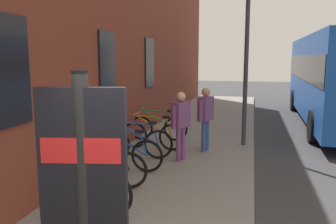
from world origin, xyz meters
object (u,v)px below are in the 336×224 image
at_px(bicycle_far_end, 102,168).
at_px(bicycle_end_of_row, 137,143).
at_px(bicycle_beside_lamp, 124,153).
at_px(street_lamp, 247,37).
at_px(bicycle_by_door, 90,185).
at_px(bicycle_nearest_sign, 153,135).
at_px(transit_info_sign, 84,197).
at_px(pedestrian_crossing_street, 206,113).
at_px(bicycle_leaning_wall, 159,127).
at_px(pedestrian_near_bus, 181,119).

distance_m(bicycle_far_end, bicycle_end_of_row, 1.98).
relative_size(bicycle_beside_lamp, street_lamp, 0.35).
distance_m(bicycle_by_door, bicycle_nearest_sign, 3.82).
distance_m(bicycle_by_door, street_lamp, 6.04).
relative_size(bicycle_nearest_sign, transit_info_sign, 0.74).
bearing_deg(bicycle_beside_lamp, pedestrian_crossing_street, -36.61).
height_order(bicycle_leaning_wall, pedestrian_crossing_street, pedestrian_crossing_street).
xyz_separation_m(bicycle_by_door, pedestrian_near_bus, (2.99, -0.92, 0.63)).
bearing_deg(bicycle_by_door, bicycle_nearest_sign, -0.02).
xyz_separation_m(bicycle_nearest_sign, pedestrian_crossing_street, (0.14, -1.39, 0.64)).
height_order(bicycle_beside_lamp, street_lamp, street_lamp).
height_order(bicycle_beside_lamp, bicycle_nearest_sign, same).
xyz_separation_m(bicycle_far_end, pedestrian_near_bus, (2.11, -1.09, 0.63)).
xyz_separation_m(bicycle_far_end, transit_info_sign, (-4.04, -1.71, 1.21)).
height_order(bicycle_end_of_row, street_lamp, street_lamp).
bearing_deg(street_lamp, bicycle_beside_lamp, 140.09).
distance_m(bicycle_leaning_wall, pedestrian_crossing_street, 1.87).
distance_m(bicycle_by_door, transit_info_sign, 3.72).
height_order(pedestrian_near_bus, street_lamp, street_lamp).
distance_m(bicycle_leaning_wall, transit_info_sign, 8.28).
height_order(bicycle_far_end, transit_info_sign, transit_info_sign).
distance_m(bicycle_nearest_sign, pedestrian_crossing_street, 1.53).
distance_m(bicycle_by_door, pedestrian_crossing_street, 4.25).
xyz_separation_m(bicycle_far_end, pedestrian_crossing_street, (3.08, -1.55, 0.64)).
distance_m(bicycle_by_door, bicycle_far_end, 0.90).
relative_size(bicycle_nearest_sign, pedestrian_near_bus, 1.07).
height_order(bicycle_end_of_row, bicycle_nearest_sign, same).
distance_m(bicycle_by_door, bicycle_end_of_row, 2.87).
height_order(bicycle_nearest_sign, bicycle_leaning_wall, same).
distance_m(pedestrian_crossing_street, pedestrian_near_bus, 1.08).
distance_m(bicycle_end_of_row, pedestrian_crossing_street, 1.98).
bearing_deg(bicycle_nearest_sign, bicycle_by_door, 179.98).
xyz_separation_m(pedestrian_crossing_street, pedestrian_near_bus, (-0.98, 0.46, -0.01)).
xyz_separation_m(bicycle_leaning_wall, street_lamp, (0.05, -2.49, 2.61)).
xyz_separation_m(pedestrian_crossing_street, street_lamp, (0.94, -0.98, 1.97)).
bearing_deg(bicycle_end_of_row, pedestrian_near_bus, -83.22).
relative_size(bicycle_leaning_wall, street_lamp, 0.35).
relative_size(bicycle_far_end, bicycle_nearest_sign, 1.00).
relative_size(bicycle_end_of_row, bicycle_nearest_sign, 0.98).
height_order(bicycle_nearest_sign, pedestrian_crossing_street, pedestrian_crossing_street).
bearing_deg(bicycle_by_door, bicycle_far_end, 10.77).
relative_size(bicycle_by_door, pedestrian_crossing_street, 1.02).
bearing_deg(bicycle_beside_lamp, transit_info_sign, -161.93).
distance_m(bicycle_end_of_row, pedestrian_near_bus, 1.23).
distance_m(bicycle_end_of_row, bicycle_nearest_sign, 0.97).
bearing_deg(bicycle_far_end, bicycle_nearest_sign, -3.28).
xyz_separation_m(bicycle_beside_lamp, transit_info_sign, (-5.10, -1.66, 1.21)).
distance_m(bicycle_far_end, pedestrian_crossing_street, 3.51).
bearing_deg(street_lamp, transit_info_sign, 174.22).
relative_size(transit_info_sign, street_lamp, 0.48).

